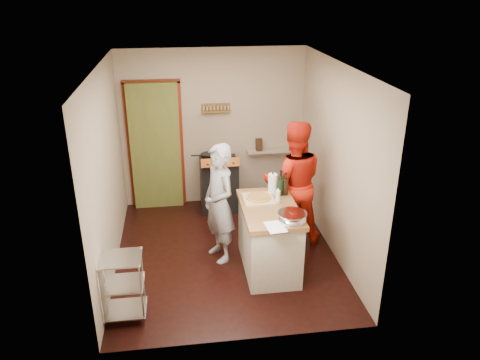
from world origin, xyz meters
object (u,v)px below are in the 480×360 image
at_px(person_stripe, 219,204).
at_px(person_red, 293,183).
at_px(island, 269,236).
at_px(wire_shelving, 122,285).
at_px(stove, 219,183).

distance_m(person_stripe, person_red, 1.15).
height_order(island, person_stripe, person_stripe).
bearing_deg(person_red, person_stripe, 23.84).
distance_m(wire_shelving, island, 1.97).
relative_size(wire_shelving, person_stripe, 0.49).
xyz_separation_m(stove, person_stripe, (-0.14, -1.52, 0.37)).
relative_size(stove, person_red, 0.56).
xyz_separation_m(wire_shelving, island, (1.81, 0.77, 0.04)).
bearing_deg(island, person_stripe, 151.30).
xyz_separation_m(island, person_red, (0.47, 0.70, 0.43)).
bearing_deg(stove, wire_shelving, -116.85).
relative_size(person_stripe, person_red, 0.91).
relative_size(stove, wire_shelving, 1.26).
distance_m(stove, person_red, 1.56).
distance_m(island, person_stripe, 0.78).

